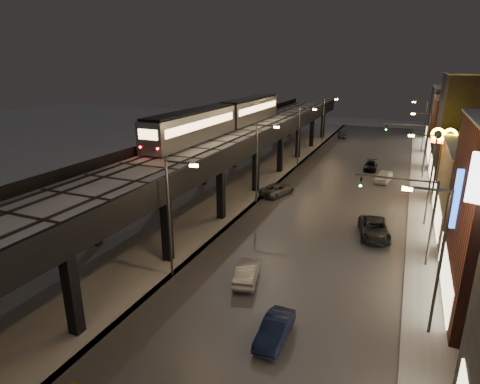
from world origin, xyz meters
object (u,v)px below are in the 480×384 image
(car_near_white, at_px, (247,272))
(car_onc_white, at_px, (371,166))
(subway_train, at_px, (226,116))
(car_mid_silver, at_px, (277,190))
(car_far_white, at_px, (342,134))
(car_onc_silver, at_px, (275,330))
(car_onc_red, at_px, (384,177))
(car_onc_dark, at_px, (374,229))

(car_near_white, bearing_deg, car_onc_white, -111.17)
(subway_train, distance_m, car_onc_white, 22.93)
(car_near_white, relative_size, car_onc_white, 0.99)
(car_mid_silver, relative_size, car_far_white, 1.16)
(car_mid_silver, distance_m, car_onc_silver, 26.72)
(car_mid_silver, xyz_separation_m, car_onc_silver, (8.05, -25.48, -0.05))
(subway_train, distance_m, car_onc_red, 22.68)
(car_onc_silver, relative_size, car_onc_dark, 0.72)
(subway_train, xyz_separation_m, car_onc_silver, (17.24, -30.85, -7.72))
(car_near_white, xyz_separation_m, car_onc_dark, (7.86, 11.76, 0.06))
(subway_train, xyz_separation_m, car_mid_silver, (9.19, -5.37, -7.68))
(car_onc_white, relative_size, car_onc_red, 0.99)
(car_mid_silver, xyz_separation_m, car_onc_dark, (11.98, -8.24, 0.07))
(car_onc_silver, distance_m, car_onc_dark, 17.68)
(car_far_white, height_order, car_onc_silver, car_far_white)
(car_near_white, distance_m, car_onc_white, 36.92)
(car_onc_silver, bearing_deg, car_mid_silver, 108.54)
(car_onc_white, bearing_deg, car_mid_silver, -120.74)
(car_onc_white, bearing_deg, car_onc_red, -70.69)
(subway_train, relative_size, car_far_white, 8.26)
(car_onc_dark, height_order, car_onc_red, car_onc_dark)
(car_onc_dark, relative_size, car_onc_white, 1.27)
(car_onc_silver, bearing_deg, car_near_white, 126.64)
(car_onc_red, bearing_deg, car_onc_dark, -79.73)
(car_mid_silver, bearing_deg, car_onc_red, -118.53)
(subway_train, xyz_separation_m, car_far_white, (10.07, 37.33, -7.64))
(subway_train, relative_size, car_mid_silver, 7.12)
(subway_train, xyz_separation_m, car_onc_red, (20.67, 5.35, -7.63))
(car_mid_silver, bearing_deg, car_near_white, 120.08)
(car_onc_silver, bearing_deg, subway_train, 120.20)
(car_onc_white, xyz_separation_m, car_onc_red, (2.22, -5.84, 0.12))
(car_near_white, bearing_deg, car_mid_silver, -91.52)
(subway_train, relative_size, car_onc_red, 8.17)
(car_near_white, xyz_separation_m, car_onc_red, (7.36, 30.72, 0.04))
(car_near_white, distance_m, car_far_white, 62.78)
(subway_train, distance_m, car_mid_silver, 13.12)
(car_onc_dark, relative_size, car_onc_red, 1.26)
(subway_train, height_order, car_near_white, subway_train)
(car_onc_dark, bearing_deg, car_onc_red, 80.66)
(car_far_white, xyz_separation_m, car_onc_white, (8.39, -26.14, -0.11))
(car_near_white, height_order, car_onc_dark, car_onc_dark)
(car_near_white, xyz_separation_m, car_onc_silver, (3.93, -5.48, -0.06))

